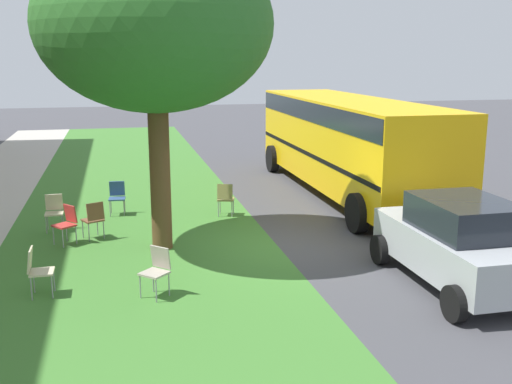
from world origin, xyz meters
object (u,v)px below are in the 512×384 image
chair_3 (157,268)px  chair_5 (67,221)px  street_tree (155,25)px  chair_0 (94,217)px  parked_car (459,242)px  chair_6 (54,210)px  chair_2 (225,197)px  chair_4 (117,195)px  school_bus (347,137)px  chair_1 (37,268)px

chair_3 → chair_5: size_ratio=1.00×
street_tree → chair_0: bearing=55.9°
chair_0 → parked_car: parked_car is taller
chair_6 → parked_car: size_ratio=0.24×
street_tree → chair_2: size_ratio=7.44×
street_tree → parked_car: size_ratio=1.77×
chair_4 → chair_2: bearing=-107.1°
chair_3 → parked_car: parked_car is taller
chair_0 → chair_3: (-3.72, -1.17, 0.00)m
chair_0 → chair_2: size_ratio=1.00×
chair_3 → chair_4: same height
chair_2 → chair_4: size_ratio=1.00×
chair_6 → school_bus: school_bus is taller
school_bus → chair_1: bearing=128.0°
chair_2 → school_bus: (1.81, -4.05, 1.24)m
parked_car → chair_0: bearing=55.5°
chair_0 → chair_3: same height
chair_0 → parked_car: bearing=-124.5°
chair_2 → chair_6: bearing=95.2°
chair_3 → school_bus: school_bus is taller
chair_4 → chair_3: bearing=-173.9°
chair_1 → chair_6: size_ratio=1.00×
chair_4 → parked_car: bearing=-138.0°
street_tree → chair_6: 5.23m
chair_1 → chair_2: same height
street_tree → chair_6: size_ratio=7.44×
chair_0 → parked_car: size_ratio=0.24×
chair_5 → chair_6: 1.23m
street_tree → chair_3: bearing=173.8°
chair_3 → chair_6: bearing=24.4°
chair_4 → chair_6: same height
chair_5 → school_bus: size_ratio=0.08×
chair_5 → chair_2: bearing=-68.1°
parked_car → chair_6: bearing=54.0°
chair_5 → chair_3: bearing=-153.5°
chair_3 → parked_car: 5.43m
chair_5 → parked_car: (-4.27, -7.12, 0.32)m
parked_car → street_tree: bearing=55.4°
chair_1 → chair_0: bearing=-14.8°
chair_0 → chair_5: same height
chair_3 → chair_6: (4.68, 2.12, 0.00)m
chair_5 → parked_car: parked_car is taller
street_tree → parked_car: bearing=-124.6°
chair_2 → parked_car: size_ratio=0.24×
chair_1 → chair_5: size_ratio=1.00×
chair_6 → chair_1: bearing=-178.8°
street_tree → chair_6: bearing=51.1°
chair_0 → chair_6: same height
street_tree → chair_5: bearing=69.2°
chair_5 → school_bus: 8.70m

